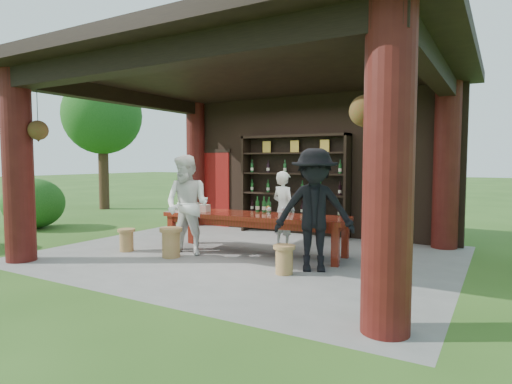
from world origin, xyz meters
The scene contains 15 objects.
ground centered at (0.00, 0.00, 0.00)m, with size 90.00×90.00×0.00m, color #2D5119.
pavilion centered at (-0.01, 0.43, 2.13)m, with size 7.50×6.00×3.60m.
wine_shelf centered at (-0.16, 2.45, 1.18)m, with size 2.69×0.41×2.36m.
tasting_table centered at (0.10, 0.17, 0.64)m, with size 3.60×1.23×0.75m.
stool_near_left centered at (-1.05, -0.88, 0.29)m, with size 0.41×0.41×0.54m.
stool_near_right centered at (1.25, -0.88, 0.24)m, with size 0.34×0.34×0.45m.
stool_far_left centered at (-2.15, -0.91, 0.23)m, with size 0.33×0.33×0.44m.
host centered at (0.32, 0.96, 0.77)m, with size 0.56×0.37×1.55m, color white.
guest_woman centered at (-0.93, -0.55, 0.93)m, with size 0.91×0.71×1.86m, color white.
guest_man centered at (1.57, -0.46, 0.97)m, with size 1.26×0.72×1.95m, color black.
table_bottles centered at (0.11, 0.50, 0.90)m, with size 0.36×0.13×0.31m.
table_glasses centered at (0.53, 0.24, 0.82)m, with size 0.60×0.36×0.15m.
napkin_basket centered at (-1.00, 0.01, 0.82)m, with size 0.26×0.18×0.14m, color #BF6672.
shrubs centered at (2.85, 1.02, 0.55)m, with size 16.21×8.39×1.36m.
trees centered at (3.72, 1.78, 3.37)m, with size 21.97×9.12×4.80m.
Camera 1 is at (4.15, -6.74, 1.75)m, focal length 30.00 mm.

